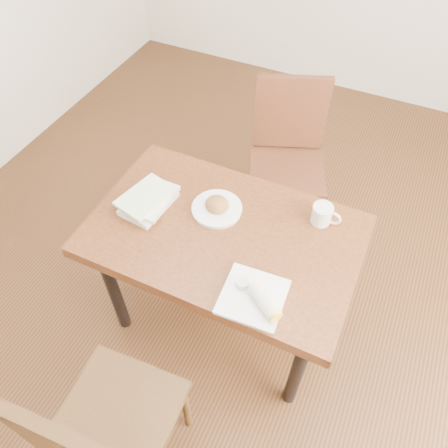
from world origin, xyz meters
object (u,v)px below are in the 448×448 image
at_px(chair_near, 102,431).
at_px(coffee_mug, 323,214).
at_px(plate_scone, 217,207).
at_px(plate_burrito, 256,298).
at_px(table, 224,245).
at_px(chair_far, 288,151).
at_px(book_stack, 149,200).

height_order(chair_near, coffee_mug, chair_near).
relative_size(plate_scone, plate_burrito, 0.87).
relative_size(table, chair_near, 1.20).
height_order(chair_near, chair_far, same).
relative_size(chair_near, plate_burrito, 3.72).
bearing_deg(plate_scone, plate_burrito, -46.58).
bearing_deg(chair_near, table, 85.00).
height_order(chair_near, plate_burrito, chair_near).
bearing_deg(plate_scone, table, -50.43).
height_order(table, coffee_mug, coffee_mug).
distance_m(chair_near, coffee_mug, 1.19).
xyz_separation_m(table, chair_near, (-0.07, -0.85, -0.11)).
bearing_deg(book_stack, chair_near, -71.05).
bearing_deg(plate_burrito, chair_near, -118.65).
distance_m(table, plate_scone, 0.17).
bearing_deg(plate_burrito, table, 134.76).
distance_m(coffee_mug, book_stack, 0.76).
relative_size(chair_far, book_stack, 3.52).
relative_size(chair_far, coffee_mug, 7.31).
xyz_separation_m(coffee_mug, plate_burrito, (-0.10, -0.49, -0.02)).
bearing_deg(plate_scone, coffee_mug, 17.21).
bearing_deg(table, coffee_mug, 32.92).
height_order(chair_near, plate_scone, chair_near).
bearing_deg(chair_far, plate_scone, -96.91).
xyz_separation_m(chair_far, coffee_mug, (0.35, -0.61, 0.25)).
bearing_deg(table, chair_near, -95.00).
height_order(coffee_mug, book_stack, coffee_mug).
xyz_separation_m(chair_near, plate_scone, (-0.00, 0.95, 0.22)).
bearing_deg(coffee_mug, plate_burrito, -102.20).
xyz_separation_m(chair_far, plate_scone, (-0.09, -0.74, 0.22)).
relative_size(chair_near, chair_far, 1.00).
bearing_deg(book_stack, chair_far, 65.92).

